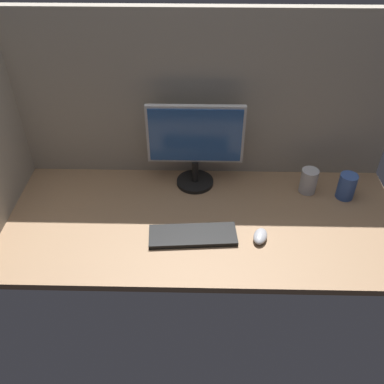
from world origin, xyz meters
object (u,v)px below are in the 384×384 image
at_px(monitor, 196,142).
at_px(mouse, 261,236).
at_px(keyboard, 194,235).
at_px(mug_ceramic_blue, 348,186).
at_px(mug_steel, 309,181).

relative_size(monitor, mouse, 4.65).
relative_size(monitor, keyboard, 1.21).
xyz_separation_m(monitor, mug_ceramic_blue, (0.71, -0.10, -0.17)).
relative_size(keyboard, mug_ceramic_blue, 2.96).
bearing_deg(keyboard, mug_ceramic_blue, 17.74).
height_order(monitor, mug_steel, monitor).
xyz_separation_m(mug_steel, mug_ceramic_blue, (0.17, -0.04, 0.00)).
xyz_separation_m(keyboard, mouse, (0.28, -0.01, 0.01)).
distance_m(monitor, mug_steel, 0.57).
height_order(keyboard, mug_steel, mug_steel).
bearing_deg(keyboard, mug_steel, 26.84).
bearing_deg(mug_steel, monitor, 174.09).
distance_m(keyboard, mouse, 0.28).
height_order(keyboard, mouse, mouse).
bearing_deg(mug_steel, mug_ceramic_blue, -13.45).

